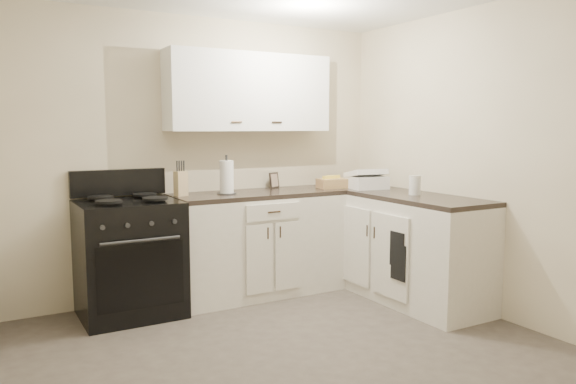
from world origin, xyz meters
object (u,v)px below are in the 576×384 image
countertop_grill (367,182)px  stove (130,259)px  knife_block (181,184)px  wicker_basket (332,183)px  paper_towel (227,177)px

countertop_grill → stove: bearing=-176.4°
knife_block → wicker_basket: (1.48, -0.12, -0.06)m
stove → paper_towel: size_ratio=3.24×
stove → wicker_basket: size_ratio=3.48×
paper_towel → countertop_grill: bearing=-10.8°
stove → knife_block: knife_block is taller
wicker_basket → countertop_grill: 0.33m
knife_block → wicker_basket: 1.48m
stove → paper_towel: paper_towel is taller
wicker_basket → stove: bearing=179.0°
knife_block → countertop_grill: bearing=-21.4°
knife_block → paper_towel: (0.39, -0.07, 0.04)m
stove → wicker_basket: (1.95, -0.03, 0.53)m
wicker_basket → countertop_grill: size_ratio=0.84×
countertop_grill → wicker_basket: bearing=151.6°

